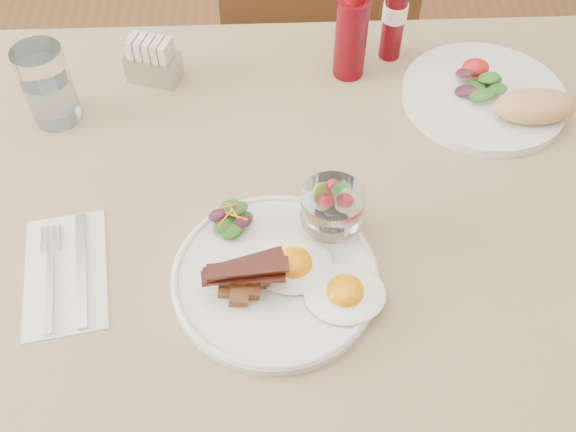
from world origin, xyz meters
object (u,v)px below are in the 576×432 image
Objects in this scene: ketchup_bottle at (351,36)px; hot_sauce_bottle at (394,21)px; second_plate at (496,97)px; chair_far at (314,48)px; main_plate at (275,278)px; fruit_cup at (332,207)px; water_glass at (49,90)px; sugar_caddy at (153,62)px; table at (344,230)px.

ketchup_bottle is 0.09m from hot_sauce_bottle.
chair_far is at bearing 119.43° from second_plate.
main_plate is 0.12m from fruit_cup.
chair_far is at bearing 82.02° from main_plate.
ketchup_bottle is 0.51m from water_glass.
second_plate is 1.70× the size of ketchup_bottle.
fruit_cup reaches higher than main_plate.
fruit_cup is 0.88× the size of sugar_caddy.
sugar_caddy is at bearing -129.57° from chair_far.
chair_far is at bearing 94.38° from ketchup_bottle.
main_plate is 0.48m from sugar_caddy.
water_glass reaches higher than second_plate.
ketchup_bottle is at bearing 84.26° from table.
water_glass is at bearing -169.07° from ketchup_bottle.
chair_far reaches higher than hot_sauce_bottle.
water_glass is at bearing 157.76° from table.
main_plate is 2.77× the size of sugar_caddy.
ketchup_bottle is (0.03, -0.38, 0.30)m from chair_far.
ketchup_bottle is 0.34m from sugar_caddy.
ketchup_bottle is at bearing 18.57° from sugar_caddy.
chair_far reaches higher than fruit_cup.
chair_far is 6.09× the size of hot_sauce_bottle.
water_glass is (-0.35, 0.34, 0.05)m from main_plate.
chair_far reaches higher than water_glass.
hot_sauce_bottle is at bearing 70.81° from fruit_cup.
chair_far is at bearing 87.43° from fruit_cup.
second_plate is 2.76× the size of sugar_caddy.
hot_sauce_bottle is (0.08, 0.05, -0.00)m from ketchup_bottle.
table is 13.18× the size of sugar_caddy.
chair_far is 0.60m from second_plate.
table is at bearing -22.24° from water_glass.
fruit_cup is at bearing -113.45° from table.
table is 8.09× the size of ketchup_bottle.
sugar_caddy is 0.18m from water_glass.
chair_far is at bearing 68.55° from sugar_caddy.
ketchup_bottle is at bearing 157.57° from second_plate.
table is 0.44m from sugar_caddy.
main_plate is at bearing -127.22° from table.
table is at bearing -24.08° from sugar_caddy.
chair_far reaches higher than main_plate.
table is at bearing -90.00° from chair_far.
table is 0.17m from fruit_cup.
fruit_cup is 0.40m from second_plate.
chair_far is 6.91× the size of water_glass.
table is at bearing -108.18° from hot_sauce_bottle.
second_plate is at bearing -0.23° from water_glass.
hot_sauce_bottle reaches higher than second_plate.
main_plate is 0.49m from water_glass.
table is 8.71× the size of hot_sauce_bottle.
main_plate is 1.00× the size of second_plate.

